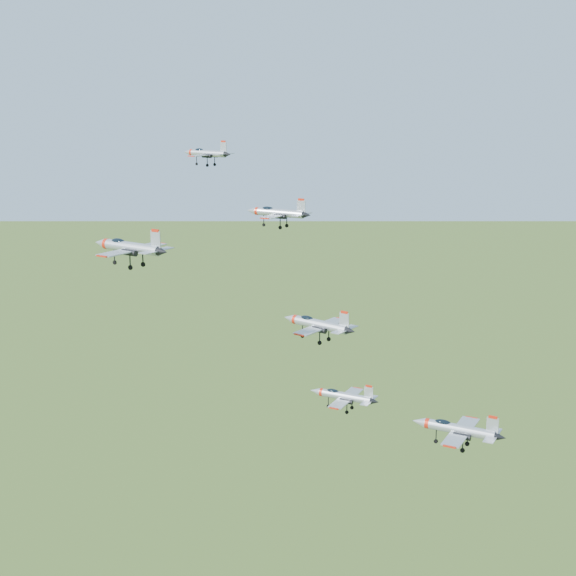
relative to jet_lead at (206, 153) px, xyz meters
The scene contains 6 objects.
jet_lead is the anchor object (origin of this frame).
jet_left_high 27.16m from the jet_lead, 26.41° to the right, with size 11.45×9.48×3.06m.
jet_right_high 37.56m from the jet_lead, 68.49° to the right, with size 13.90×11.40×3.73m.
jet_left_low 39.30m from the jet_lead, 16.24° to the right, with size 13.95×11.54×3.73m.
jet_right_low 54.19m from the jet_lead, 25.41° to the right, with size 10.67×8.89×2.85m.
jet_trail 65.92m from the jet_lead, 11.59° to the right, with size 13.77×11.45×3.68m.
Camera 1 is at (69.59, -102.35, 153.49)m, focal length 50.00 mm.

